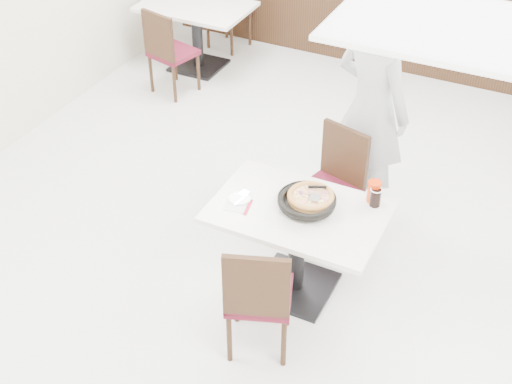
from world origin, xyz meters
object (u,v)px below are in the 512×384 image
at_px(bg_table_left, 197,37).
at_px(pizza, 311,198).
at_px(side_plate, 240,198).
at_px(chair_near, 259,292).
at_px(main_table, 297,250).
at_px(pizza_pan, 307,203).
at_px(bg_chair_left_far, 229,9).
at_px(cola_glass, 375,198).
at_px(red_cup, 374,191).
at_px(bg_chair_left_near, 173,51).
at_px(diner_person, 371,109).
at_px(chair_far, 328,189).

bearing_deg(bg_table_left, pizza, -47.52).
relative_size(side_plate, bg_table_left, 0.14).
bearing_deg(chair_near, main_table, 69.00).
bearing_deg(pizza_pan, bg_table_left, 131.91).
distance_m(pizza, bg_chair_left_far, 4.19).
relative_size(pizza_pan, side_plate, 2.38).
height_order(side_plate, bg_chair_left_far, bg_chair_left_far).
bearing_deg(cola_glass, bg_table_left, 138.83).
xyz_separation_m(pizza, red_cup, (0.38, 0.24, 0.02)).
xyz_separation_m(bg_chair_left_near, bg_chair_left_far, (0.00, 1.24, 0.00)).
height_order(pizza, diner_person, diner_person).
relative_size(chair_far, diner_person, 0.50).
distance_m(chair_far, red_cup, 0.66).
height_order(main_table, red_cup, red_cup).
xyz_separation_m(pizza_pan, bg_chair_left_far, (-2.44, 3.43, -0.32)).
xyz_separation_m(chair_near, side_plate, (-0.41, 0.52, 0.28)).
height_order(chair_far, cola_glass, chair_far).
bearing_deg(cola_glass, bg_chair_left_near, 145.75).
distance_m(chair_near, side_plate, 0.72).
relative_size(diner_person, bg_table_left, 1.60).
relative_size(cola_glass, red_cup, 0.81).
bearing_deg(bg_chair_left_far, bg_table_left, 94.19).
height_order(pizza_pan, cola_glass, cola_glass).
xyz_separation_m(pizza, side_plate, (-0.47, -0.16, -0.05)).
height_order(bg_chair_left_near, bg_chair_left_far, same).
distance_m(side_plate, red_cup, 0.94).
relative_size(pizza_pan, red_cup, 2.46).
relative_size(chair_near, diner_person, 0.50).
distance_m(pizza, bg_table_left, 3.75).
distance_m(pizza, diner_person, 1.12).
bearing_deg(bg_table_left, chair_far, -41.66).
xyz_separation_m(pizza_pan, diner_person, (0.06, 1.15, 0.17)).
bearing_deg(cola_glass, red_cup, 121.21).
distance_m(chair_far, side_plate, 0.88).
bearing_deg(pizza, main_table, -121.19).
height_order(pizza, cola_glass, cola_glass).
distance_m(pizza, side_plate, 0.50).
height_order(pizza_pan, bg_table_left, pizza_pan).
bearing_deg(chair_far, pizza_pan, 111.20).
bearing_deg(bg_chair_left_far, chair_near, 130.46).
bearing_deg(pizza_pan, bg_chair_left_far, 125.45).
bearing_deg(red_cup, main_table, -142.62).
xyz_separation_m(red_cup, bg_table_left, (-2.89, 2.51, -0.45)).
xyz_separation_m(cola_glass, bg_table_left, (-2.92, 2.55, -0.44)).
bearing_deg(side_plate, red_cup, 25.30).
bearing_deg(red_cup, diner_person, 110.71).
bearing_deg(chair_near, bg_chair_left_far, 100.48).
xyz_separation_m(pizza_pan, bg_chair_left_near, (-2.44, 2.19, -0.32)).
height_order(chair_far, pizza, chair_far).
xyz_separation_m(pizza, diner_person, (0.05, 1.10, 0.15)).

